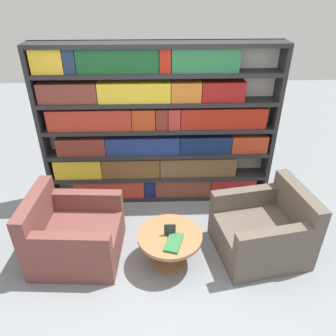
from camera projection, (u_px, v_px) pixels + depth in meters
ground_plane at (161, 272)px, 3.46m from camera, size 14.00×14.00×0.00m
bookshelf at (155, 129)px, 4.13m from camera, size 2.93×0.30×2.07m
armchair_left at (73, 236)px, 3.54m from camera, size 0.96×0.88×0.78m
armchair_right at (264, 231)px, 3.60m from camera, size 1.04×0.98×0.78m
coffee_table at (170, 242)px, 3.44m from camera, size 0.68×0.68×0.39m
table_sign at (170, 230)px, 3.36m from camera, size 0.12×0.06×0.14m
stray_book at (174, 242)px, 3.27m from camera, size 0.22×0.30×0.03m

